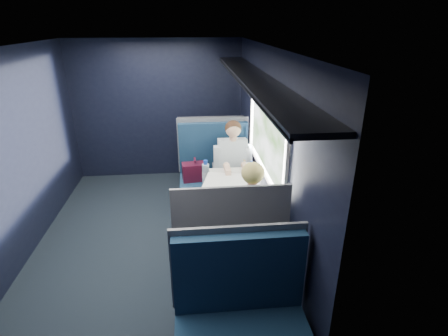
{
  "coord_description": "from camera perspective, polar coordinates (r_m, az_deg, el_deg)",
  "views": [
    {
      "loc": [
        0.52,
        -3.75,
        2.55
      ],
      "look_at": [
        0.9,
        0.0,
        0.95
      ],
      "focal_mm": 28.0,
      "sensor_mm": 36.0,
      "label": 1
    }
  ],
  "objects": [
    {
      "name": "man",
      "position": [
        4.84,
        1.53,
        0.78
      ],
      "size": [
        0.53,
        0.56,
        1.32
      ],
      "color": "black",
      "rests_on": "ground"
    },
    {
      "name": "bottle_small",
      "position": [
        4.36,
        4.44,
        -0.27
      ],
      "size": [
        0.06,
        0.06,
        0.21
      ],
      "color": "silver",
      "rests_on": "table"
    },
    {
      "name": "seat_bay_near",
      "position": [
        5.09,
        -1.71,
        -1.69
      ],
      "size": [
        1.04,
        0.62,
        1.26
      ],
      "color": "#0D233D",
      "rests_on": "ground"
    },
    {
      "name": "room_shell",
      "position": [
        3.93,
        -12.91,
        6.6
      ],
      "size": [
        3.0,
        4.4,
        2.4
      ],
      "color": "black",
      "rests_on": "ground"
    },
    {
      "name": "papers",
      "position": [
        4.11,
        0.22,
        -3.06
      ],
      "size": [
        0.71,
        0.89,
        0.01
      ],
      "primitive_type": "cube",
      "rotation": [
        0.0,
        0.0,
        -0.24
      ],
      "color": "white",
      "rests_on": "table"
    },
    {
      "name": "seat_bay_far",
      "position": [
        3.59,
        0.62,
        -13.44
      ],
      "size": [
        1.04,
        0.62,
        1.26
      ],
      "color": "#0D233D",
      "rests_on": "ground"
    },
    {
      "name": "cup",
      "position": [
        4.56,
        4.05,
        0.22
      ],
      "size": [
        0.07,
        0.07,
        0.1
      ],
      "primitive_type": "cylinder",
      "color": "white",
      "rests_on": "table"
    },
    {
      "name": "table",
      "position": [
        4.22,
        1.79,
        -3.51
      ],
      "size": [
        0.62,
        1.0,
        0.74
      ],
      "color": "#54565E",
      "rests_on": "ground"
    },
    {
      "name": "woman",
      "position": [
        3.59,
        4.35,
        -7.54
      ],
      "size": [
        0.53,
        0.56,
        1.32
      ],
      "color": "black",
      "rests_on": "ground"
    },
    {
      "name": "seat_row_front",
      "position": [
        5.95,
        -2.22,
        1.9
      ],
      "size": [
        1.04,
        0.51,
        1.16
      ],
      "color": "#0D233D",
      "rests_on": "ground"
    },
    {
      "name": "seat_row_back",
      "position": [
        2.91,
        2.82,
        -24.27
      ],
      "size": [
        1.04,
        0.51,
        1.16
      ],
      "color": "#0D233D",
      "rests_on": "ground"
    },
    {
      "name": "laptop",
      "position": [
        4.17,
        6.6,
        -1.84
      ],
      "size": [
        0.26,
        0.33,
        0.24
      ],
      "color": "silver",
      "rests_on": "table"
    },
    {
      "name": "ground",
      "position": [
        4.56,
        -11.56,
        -11.56
      ],
      "size": [
        2.8,
        4.2,
        0.01
      ],
      "primitive_type": "cube",
      "color": "black"
    }
  ]
}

